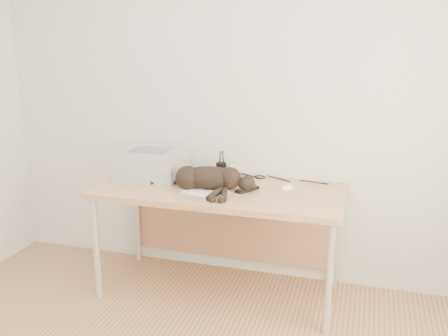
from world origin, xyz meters
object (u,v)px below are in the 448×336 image
(printer, at_px, (152,164))
(mouse, at_px, (287,186))
(desk, at_px, (223,204))
(pen_cup, at_px, (221,170))
(mug, at_px, (235,171))
(cat, at_px, (207,179))

(printer, xyz_separation_m, mouse, (0.95, 0.01, -0.08))
(printer, bearing_deg, desk, -3.22)
(pen_cup, relative_size, mouse, 1.58)
(mug, bearing_deg, desk, -98.89)
(cat, bearing_deg, printer, 155.13)
(mug, bearing_deg, pen_cup, -168.80)
(printer, distance_m, mouse, 0.95)
(printer, xyz_separation_m, pen_cup, (0.46, 0.15, -0.05))
(mouse, bearing_deg, cat, -141.13)
(desk, bearing_deg, cat, -118.03)
(pen_cup, distance_m, mouse, 0.51)
(printer, bearing_deg, mug, 16.54)
(desk, height_order, printer, printer)
(desk, distance_m, cat, 0.25)
(printer, bearing_deg, pen_cup, 17.62)
(cat, bearing_deg, desk, 56.36)
(printer, distance_m, pen_cup, 0.48)
(cat, distance_m, mug, 0.34)
(printer, relative_size, cat, 0.60)
(desk, bearing_deg, pen_cup, 110.52)
(mug, distance_m, pen_cup, 0.10)
(printer, relative_size, mug, 4.89)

